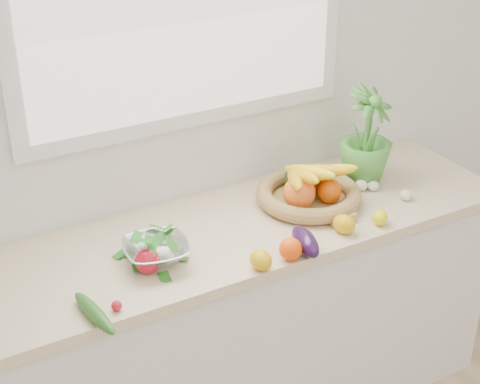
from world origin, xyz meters
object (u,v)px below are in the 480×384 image
apple (148,261)px  cucumber (94,313)px  eggplant (305,242)px  fruit_basket (308,190)px  potted_herb (367,135)px  colander_with_spinach (156,247)px

apple → cucumber: size_ratio=0.35×
apple → eggplant: size_ratio=0.46×
apple → fruit_basket: size_ratio=0.18×
eggplant → potted_herb: (0.50, 0.32, 0.17)m
potted_herb → fruit_basket: (-0.30, -0.04, -0.15)m
apple → eggplant: 0.54m
eggplant → potted_herb: 0.62m
cucumber → colander_with_spinach: 0.35m
eggplant → colander_with_spinach: bearing=158.4°
fruit_basket → potted_herb: bearing=7.3°
cucumber → apple: bearing=32.6°
eggplant → cucumber: bearing=-179.6°
cucumber → potted_herb: potted_herb is taller
apple → colander_with_spinach: 0.07m
apple → fruit_basket: bearing=10.5°
potted_herb → cucumber: bearing=-165.6°
colander_with_spinach → cucumber: bearing=-146.1°
apple → eggplant: (0.52, -0.15, -0.01)m
eggplant → fruit_basket: 0.35m
cucumber → colander_with_spinach: bearing=33.9°
fruit_basket → cucumber: bearing=-163.4°
apple → fruit_basket: 0.74m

